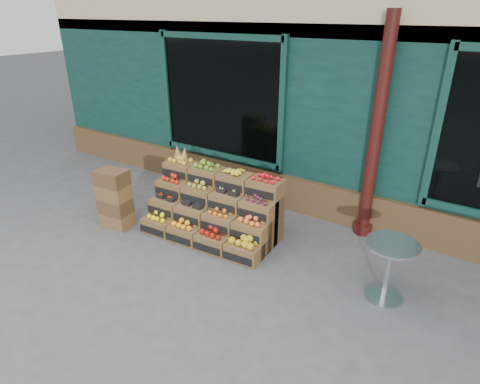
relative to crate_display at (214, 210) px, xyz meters
The scene contains 6 objects.
ground 1.11m from the crate_display, 46.49° to the right, with size 60.00×60.00×0.00m, color #47474A.
shop_facade 4.85m from the crate_display, 80.58° to the left, with size 12.00×6.24×4.80m.
crate_display is the anchor object (origin of this frame).
spare_crates 1.59m from the crate_display, 154.52° to the right, with size 0.51×0.39×0.95m.
bistro_table 2.65m from the crate_display, ahead, with size 0.61×0.61×0.77m.
shopkeeper 2.25m from the crate_display, 106.63° to the left, with size 0.68×0.45×1.87m, color #1F6D3A.
Camera 1 is at (2.63, -3.55, 3.18)m, focal length 30.00 mm.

